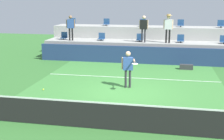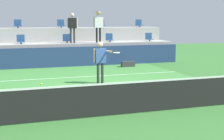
# 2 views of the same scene
# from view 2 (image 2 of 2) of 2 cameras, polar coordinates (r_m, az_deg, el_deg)

# --- Properties ---
(ground_plane) EXTENTS (40.00, 40.00, 0.00)m
(ground_plane) POSITION_cam_2_polar(r_m,az_deg,el_deg) (13.30, -1.39, -2.76)
(ground_plane) COLOR #336B2D
(court_inner_paint) EXTENTS (9.00, 10.00, 0.01)m
(court_inner_paint) POSITION_cam_2_polar(r_m,az_deg,el_deg) (14.25, -2.58, -2.00)
(court_inner_paint) COLOR #3D7F38
(court_inner_paint) RESTS_ON ground_plane
(court_service_line) EXTENTS (9.00, 0.06, 0.00)m
(court_service_line) POSITION_cam_2_polar(r_m,az_deg,el_deg) (15.57, -4.01, -1.10)
(court_service_line) COLOR white
(court_service_line) RESTS_ON ground_plane
(tennis_net) EXTENTS (10.48, 0.08, 1.07)m
(tennis_net) POSITION_cam_2_polar(r_m,az_deg,el_deg) (9.54, 5.78, -4.26)
(tennis_net) COLOR black
(tennis_net) RESTS_ON ground_plane
(sponsor_backboard) EXTENTS (13.00, 0.16, 1.10)m
(sponsor_backboard) POSITION_cam_2_polar(r_m,az_deg,el_deg) (18.97, -6.79, 2.25)
(sponsor_backboard) COLOR navy
(sponsor_backboard) RESTS_ON ground_plane
(seating_tier_lower) EXTENTS (13.00, 1.80, 1.25)m
(seating_tier_lower) POSITION_cam_2_polar(r_m,az_deg,el_deg) (20.23, -7.55, 2.84)
(seating_tier_lower) COLOR #9E9E99
(seating_tier_lower) RESTS_ON ground_plane
(seating_tier_upper) EXTENTS (13.00, 1.80, 2.10)m
(seating_tier_upper) POSITION_cam_2_polar(r_m,az_deg,el_deg) (21.96, -8.49, 4.37)
(seating_tier_upper) COLOR #9E9E99
(seating_tier_upper) RESTS_ON ground_plane
(stadium_chair_lower_left) EXTENTS (0.44, 0.40, 0.52)m
(stadium_chair_lower_left) POSITION_cam_2_polar(r_m,az_deg,el_deg) (19.76, -15.19, 4.92)
(stadium_chair_lower_left) COLOR #2D2D33
(stadium_chair_lower_left) RESTS_ON seating_tier_lower
(stadium_chair_lower_center) EXTENTS (0.44, 0.40, 0.52)m
(stadium_chair_lower_center) POSITION_cam_2_polar(r_m,az_deg,el_deg) (20.10, -7.67, 5.20)
(stadium_chair_lower_center) COLOR #2D2D33
(stadium_chair_lower_center) RESTS_ON seating_tier_lower
(stadium_chair_lower_right) EXTENTS (0.44, 0.40, 0.52)m
(stadium_chair_lower_right) POSITION_cam_2_polar(r_m,az_deg,el_deg) (20.77, -0.41, 5.38)
(stadium_chair_lower_right) COLOR #2D2D33
(stadium_chair_lower_right) RESTS_ON seating_tier_lower
(stadium_chair_lower_far_right) EXTENTS (0.44, 0.40, 0.52)m
(stadium_chair_lower_far_right) POSITION_cam_2_polar(r_m,az_deg,el_deg) (21.75, 6.32, 5.47)
(stadium_chair_lower_far_right) COLOR #2D2D33
(stadium_chair_lower_far_right) RESTS_ON seating_tier_lower
(stadium_chair_upper_left) EXTENTS (0.44, 0.40, 0.52)m
(stadium_chair_upper_left) POSITION_cam_2_polar(r_m,az_deg,el_deg) (21.53, -15.68, 7.44)
(stadium_chair_upper_left) COLOR #2D2D33
(stadium_chair_upper_left) RESTS_ON seating_tier_upper
(stadium_chair_upper_center) EXTENTS (0.44, 0.40, 0.52)m
(stadium_chair_upper_center) POSITION_cam_2_polar(r_m,az_deg,el_deg) (21.83, -8.64, 7.67)
(stadium_chair_upper_center) COLOR #2D2D33
(stadium_chair_upper_center) RESTS_ON seating_tier_upper
(stadium_chair_upper_right) EXTENTS (0.44, 0.40, 0.52)m
(stadium_chair_upper_right) POSITION_cam_2_polar(r_m,az_deg,el_deg) (22.46, -1.80, 7.78)
(stadium_chair_upper_right) COLOR #2D2D33
(stadium_chair_upper_right) RESTS_ON seating_tier_upper
(stadium_chair_upper_far_right) EXTENTS (0.44, 0.40, 0.52)m
(stadium_chair_upper_far_right) POSITION_cam_2_polar(r_m,az_deg,el_deg) (23.39, 4.60, 7.79)
(stadium_chair_upper_far_right) COLOR #2D2D33
(stadium_chair_upper_far_right) RESTS_ON seating_tier_upper
(tennis_player) EXTENTS (0.86, 1.17, 1.71)m
(tennis_player) POSITION_cam_2_polar(r_m,az_deg,el_deg) (13.75, -1.92, 2.03)
(tennis_player) COLOR #2D2D33
(tennis_player) RESTS_ON ground_plane
(spectator_in_white) EXTENTS (0.61, 0.27, 1.74)m
(spectator_in_white) POSITION_cam_2_polar(r_m,az_deg,el_deg) (19.74, -6.73, 7.59)
(spectator_in_white) COLOR #2D2D33
(spectator_in_white) RESTS_ON seating_tier_lower
(spectator_with_hat) EXTENTS (0.62, 0.43, 1.84)m
(spectator_with_hat) POSITION_cam_2_polar(r_m,az_deg,el_deg) (20.13, -2.33, 7.93)
(spectator_with_hat) COLOR black
(spectator_with_hat) RESTS_ON seating_tier_lower
(tennis_ball) EXTENTS (0.07, 0.07, 0.07)m
(tennis_ball) POSITION_cam_2_polar(r_m,az_deg,el_deg) (10.20, -11.93, -2.33)
(tennis_ball) COLOR #CCE033
(equipment_bag) EXTENTS (0.76, 0.28, 0.30)m
(equipment_bag) POSITION_cam_2_polar(r_m,az_deg,el_deg) (18.80, 2.73, 1.01)
(equipment_bag) COLOR #333338
(equipment_bag) RESTS_ON ground_plane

